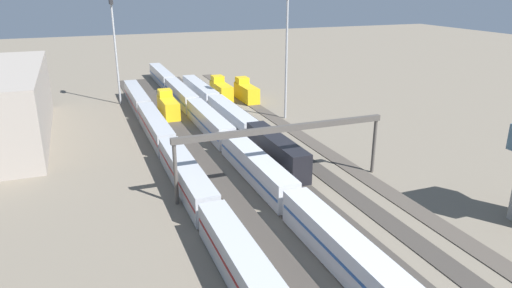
{
  "coord_description": "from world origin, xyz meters",
  "views": [
    {
      "loc": [
        -67.34,
        24.66,
        26.61
      ],
      "look_at": [
        -2.33,
        -0.55,
        2.5
      ],
      "focal_mm": 32.78,
      "sensor_mm": 36.0,
      "label": 1
    }
  ],
  "objects_px": {
    "train_on_track_3": "(225,137)",
    "light_mast_0": "(287,38)",
    "train_on_track_4": "(168,106)",
    "train_on_track_2": "(228,114)",
    "train_on_track_1": "(221,90)",
    "train_on_track_0": "(246,92)",
    "light_mast_1": "(114,37)",
    "train_on_track_5": "(182,169)",
    "signal_gantry": "(283,135)"
  },
  "relations": [
    {
      "from": "train_on_track_3",
      "to": "train_on_track_4",
      "type": "bearing_deg",
      "value": 11.87
    },
    {
      "from": "train_on_track_1",
      "to": "light_mast_0",
      "type": "distance_m",
      "value": 26.68
    },
    {
      "from": "train_on_track_5",
      "to": "train_on_track_1",
      "type": "xyz_separation_m",
      "value": [
        46.57,
        -20.0,
        0.09
      ]
    },
    {
      "from": "train_on_track_0",
      "to": "train_on_track_2",
      "type": "bearing_deg",
      "value": 149.5
    },
    {
      "from": "train_on_track_4",
      "to": "train_on_track_2",
      "type": "bearing_deg",
      "value": -134.94
    },
    {
      "from": "train_on_track_2",
      "to": "train_on_track_1",
      "type": "bearing_deg",
      "value": -13.4
    },
    {
      "from": "train_on_track_1",
      "to": "train_on_track_4",
      "type": "relative_size",
      "value": 1.0
    },
    {
      "from": "train_on_track_3",
      "to": "light_mast_1",
      "type": "height_order",
      "value": "light_mast_1"
    },
    {
      "from": "light_mast_0",
      "to": "light_mast_1",
      "type": "xyz_separation_m",
      "value": [
        24.75,
        30.63,
        -1.11
      ]
    },
    {
      "from": "signal_gantry",
      "to": "train_on_track_1",
      "type": "bearing_deg",
      "value": -8.09
    },
    {
      "from": "train_on_track_5",
      "to": "train_on_track_1",
      "type": "relative_size",
      "value": 11.48
    },
    {
      "from": "train_on_track_2",
      "to": "signal_gantry",
      "type": "relative_size",
      "value": 2.21
    },
    {
      "from": "train_on_track_1",
      "to": "train_on_track_0",
      "type": "xyz_separation_m",
      "value": [
        -4.01,
        -5.0,
        0.0
      ]
    },
    {
      "from": "train_on_track_3",
      "to": "light_mast_0",
      "type": "relative_size",
      "value": 5.47
    },
    {
      "from": "train_on_track_5",
      "to": "signal_gantry",
      "type": "relative_size",
      "value": 3.83
    },
    {
      "from": "train_on_track_4",
      "to": "light_mast_1",
      "type": "height_order",
      "value": "light_mast_1"
    },
    {
      "from": "light_mast_0",
      "to": "train_on_track_0",
      "type": "bearing_deg",
      "value": 7.51
    },
    {
      "from": "train_on_track_2",
      "to": "light_mast_0",
      "type": "height_order",
      "value": "light_mast_0"
    },
    {
      "from": "train_on_track_4",
      "to": "light_mast_0",
      "type": "relative_size",
      "value": 0.39
    },
    {
      "from": "train_on_track_5",
      "to": "train_on_track_3",
      "type": "xyz_separation_m",
      "value": [
        11.77,
        -10.0,
        -0.02
      ]
    },
    {
      "from": "train_on_track_3",
      "to": "train_on_track_0",
      "type": "relative_size",
      "value": 13.9
    },
    {
      "from": "train_on_track_4",
      "to": "signal_gantry",
      "type": "distance_m",
      "value": 42.73
    },
    {
      "from": "train_on_track_1",
      "to": "light_mast_1",
      "type": "height_order",
      "value": "light_mast_1"
    },
    {
      "from": "train_on_track_5",
      "to": "train_on_track_3",
      "type": "bearing_deg",
      "value": -40.34
    },
    {
      "from": "train_on_track_1",
      "to": "train_on_track_0",
      "type": "distance_m",
      "value": 6.41
    },
    {
      "from": "light_mast_1",
      "to": "train_on_track_1",
      "type": "bearing_deg",
      "value": -98.2
    },
    {
      "from": "train_on_track_4",
      "to": "signal_gantry",
      "type": "xyz_separation_m",
      "value": [
        -41.72,
        -7.5,
        5.4
      ]
    },
    {
      "from": "train_on_track_2",
      "to": "light_mast_1",
      "type": "xyz_separation_m",
      "value": [
        24.36,
        18.34,
        13.15
      ]
    },
    {
      "from": "train_on_track_0",
      "to": "signal_gantry",
      "type": "height_order",
      "value": "signal_gantry"
    },
    {
      "from": "train_on_track_1",
      "to": "signal_gantry",
      "type": "xyz_separation_m",
      "value": [
        -52.74,
        7.5,
        5.4
      ]
    },
    {
      "from": "train_on_track_1",
      "to": "light_mast_0",
      "type": "xyz_separation_m",
      "value": [
        -21.39,
        -7.29,
        14.19
      ]
    },
    {
      "from": "train_on_track_2",
      "to": "signal_gantry",
      "type": "xyz_separation_m",
      "value": [
        -31.74,
        2.5,
        5.46
      ]
    },
    {
      "from": "light_mast_0",
      "to": "light_mast_1",
      "type": "height_order",
      "value": "light_mast_0"
    },
    {
      "from": "train_on_track_1",
      "to": "train_on_track_5",
      "type": "bearing_deg",
      "value": 156.76
    },
    {
      "from": "train_on_track_3",
      "to": "light_mast_0",
      "type": "distance_m",
      "value": 26.13
    },
    {
      "from": "train_on_track_2",
      "to": "light_mast_1",
      "type": "distance_m",
      "value": 33.21
    },
    {
      "from": "light_mast_0",
      "to": "signal_gantry",
      "type": "height_order",
      "value": "light_mast_0"
    },
    {
      "from": "train_on_track_1",
      "to": "train_on_track_2",
      "type": "xyz_separation_m",
      "value": [
        -20.99,
        5.0,
        -0.07
      ]
    },
    {
      "from": "train_on_track_1",
      "to": "train_on_track_3",
      "type": "relative_size",
      "value": 0.07
    },
    {
      "from": "light_mast_0",
      "to": "light_mast_1",
      "type": "distance_m",
      "value": 39.4
    },
    {
      "from": "train_on_track_0",
      "to": "light_mast_1",
      "type": "distance_m",
      "value": 32.08
    },
    {
      "from": "train_on_track_0",
      "to": "light_mast_1",
      "type": "xyz_separation_m",
      "value": [
        7.38,
        28.34,
        13.08
      ]
    },
    {
      "from": "train_on_track_1",
      "to": "train_on_track_0",
      "type": "height_order",
      "value": "same"
    },
    {
      "from": "train_on_track_0",
      "to": "train_on_track_5",
      "type": "bearing_deg",
      "value": 149.57
    },
    {
      "from": "train_on_track_5",
      "to": "train_on_track_0",
      "type": "distance_m",
      "value": 49.36
    },
    {
      "from": "light_mast_0",
      "to": "train_on_track_1",
      "type": "bearing_deg",
      "value": 18.82
    },
    {
      "from": "train_on_track_4",
      "to": "train_on_track_1",
      "type": "bearing_deg",
      "value": -53.71
    },
    {
      "from": "train_on_track_0",
      "to": "signal_gantry",
      "type": "xyz_separation_m",
      "value": [
        -48.72,
        12.5,
        5.4
      ]
    },
    {
      "from": "train_on_track_4",
      "to": "train_on_track_2",
      "type": "distance_m",
      "value": 14.13
    },
    {
      "from": "train_on_track_3",
      "to": "signal_gantry",
      "type": "xyz_separation_m",
      "value": [
        -17.94,
        -2.5,
        5.5
      ]
    }
  ]
}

